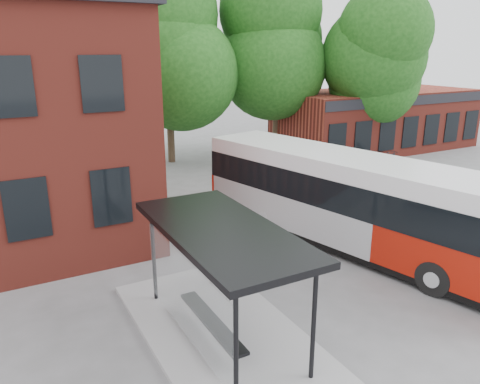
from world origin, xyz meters
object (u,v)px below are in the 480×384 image
bicycle_1 (318,167)px  bicycle_7 (376,158)px  bicycle_5 (364,163)px  bus_shelter (222,283)px  city_bus (353,203)px  bicycle_6 (360,157)px  bicycle_4 (349,160)px  bicycle_2 (345,167)px  bicycle_3 (337,162)px  bicycle_extra_0 (390,159)px  bicycle_0 (305,164)px

bicycle_1 → bicycle_7: (4.28, -0.07, -0.00)m
bicycle_1 → bicycle_5: bicycle_5 is taller
bus_shelter → bicycle_7: (15.75, 11.03, -0.97)m
city_bus → bicycle_6: (8.79, 9.16, -1.18)m
bicycle_1 → bicycle_4: bicycle_4 is taller
bicycle_5 → bicycle_6: bearing=-49.0°
bicycle_1 → bicycle_6: 3.89m
bicycle_1 → bicycle_2: 1.58m
bicycle_4 → bicycle_3: bearing=119.4°
bicycle_extra_0 → city_bus: bearing=120.5°
bicycle_2 → bicycle_4: (1.09, 0.97, 0.04)m
bicycle_2 → bicycle_0: bearing=59.9°
city_bus → bicycle_4: 11.53m
bicycle_0 → bicycle_2: size_ratio=1.05×
bicycle_4 → bicycle_6: bicycle_4 is taller
bicycle_5 → bicycle_extra_0: 2.25m
city_bus → bicycle_7: 12.48m
bicycle_2 → bicycle_6: bicycle_2 is taller
bicycle_6 → bicycle_extra_0: size_ratio=1.02×
city_bus → bicycle_7: bearing=28.6°
bus_shelter → bicycle_2: (12.91, 10.45, -1.01)m
bicycle_0 → bicycle_3: 1.88m
bus_shelter → bicycle_2: 16.64m
bicycle_2 → bicycle_5: (1.11, -0.23, 0.11)m
bus_shelter → city_bus: city_bus is taller
bicycle_0 → bicycle_3: bicycle_3 is taller
bicycle_3 → bicycle_6: bicycle_3 is taller
bus_shelter → bicycle_7: bearing=35.0°
bus_shelter → city_bus: (6.49, 2.74, 0.16)m
city_bus → bicycle_6: bearing=33.0°
bicycle_0 → bicycle_5: bicycle_5 is taller
city_bus → bicycle_5: (7.53, 7.47, -1.06)m
bicycle_extra_0 → bicycle_4: bearing=58.0°
bicycle_6 → bicycle_extra_0: (0.99, -1.50, 0.05)m
bicycle_2 → bicycle_6: size_ratio=1.01×
bicycle_1 → bicycle_6: size_ratio=0.96×
bicycle_7 → bicycle_4: bearing=71.0°
bicycle_3 → bus_shelter: bearing=144.7°
bicycle_0 → bicycle_4: (2.74, -0.52, 0.02)m
city_bus → bicycle_0: city_bus is taller
bicycle_0 → bus_shelter: bearing=148.5°
bus_shelter → bicycle_5: 17.37m
bus_shelter → bicycle_7: 19.25m
bus_shelter → bicycle_7: size_ratio=4.42×
bicycle_0 → bicycle_6: size_ratio=1.06×
city_bus → bicycle_4: size_ratio=6.93×
bicycle_5 → bicycle_7: bicycle_5 is taller
bus_shelter → bicycle_3: (13.03, 11.30, -0.93)m
bicycle_1 → bicycle_5: bearing=-98.3°
bicycle_0 → bicycle_7: bearing=-89.7°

